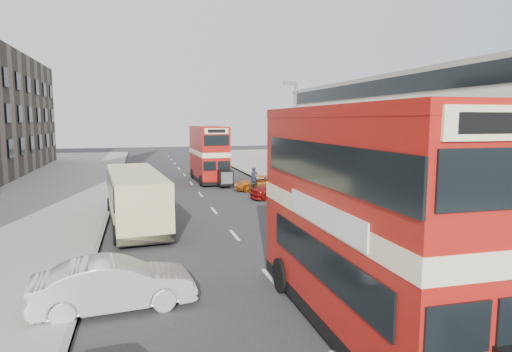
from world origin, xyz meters
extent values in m
plane|color=#28282B|center=(0.00, 0.00, 0.00)|extent=(160.00, 160.00, 0.00)
cube|color=#28282B|center=(0.00, 20.00, 0.01)|extent=(12.00, 90.00, 0.01)
cube|color=gray|center=(12.00, 20.00, 0.07)|extent=(12.00, 90.00, 0.15)
cube|color=gray|center=(-12.00, 20.00, 0.07)|extent=(12.00, 90.00, 0.15)
cube|color=gray|center=(-6.10, 20.00, 0.07)|extent=(0.20, 90.00, 0.16)
cube|color=gray|center=(6.10, 20.00, 0.07)|extent=(0.20, 90.00, 0.16)
cube|color=beige|center=(20.00, 22.00, 4.50)|extent=(8.00, 46.00, 9.00)
cube|color=black|center=(15.95, 22.00, 1.60)|extent=(0.10, 44.00, 2.40)
cube|color=gray|center=(20.00, 22.00, 9.10)|extent=(8.20, 46.20, 0.40)
cube|color=white|center=(15.10, 22.00, 3.00)|extent=(1.80, 44.00, 0.20)
cylinder|color=slate|center=(6.60, 18.00, 4.00)|extent=(0.16, 0.16, 8.00)
cube|color=slate|center=(6.20, 18.00, 8.00)|extent=(1.00, 0.20, 0.25)
cube|color=black|center=(1.32, -1.99, 0.38)|extent=(2.82, 8.81, 0.38)
cube|color=maroon|center=(1.32, -1.99, 1.70)|extent=(2.80, 8.81, 2.42)
cube|color=#F6EBB8|center=(1.32, -1.99, 3.08)|extent=(2.84, 8.85, 0.49)
cube|color=maroon|center=(1.32, -1.99, 4.40)|extent=(2.80, 8.81, 2.31)
cube|color=maroon|center=(1.32, -1.99, 5.64)|extent=(2.82, 8.83, 0.27)
cube|color=black|center=(1.67, 26.84, 0.33)|extent=(2.53, 7.49, 0.33)
cube|color=maroon|center=(1.67, 26.84, 1.44)|extent=(2.51, 7.49, 2.05)
cube|color=#F6EBB8|center=(1.67, 26.84, 2.60)|extent=(2.55, 7.53, 0.42)
cube|color=maroon|center=(1.67, 26.84, 3.72)|extent=(2.51, 7.49, 1.95)
cube|color=maroon|center=(1.67, 26.84, 4.77)|extent=(2.53, 7.51, 0.23)
cube|color=black|center=(2.36, 22.58, 0.84)|extent=(1.14, 1.14, 1.21)
cube|color=black|center=(-4.53, 11.47, 0.39)|extent=(3.35, 9.88, 0.39)
cube|color=#D3CC89|center=(-4.53, 11.47, 1.50)|extent=(3.33, 9.88, 2.52)
imported|color=beige|center=(-5.06, 0.77, 0.75)|extent=(4.67, 2.05, 1.49)
imported|color=maroon|center=(5.42, 16.96, 0.70)|extent=(4.81, 1.98, 1.39)
imported|color=#C85C14|center=(4.76, 20.73, 0.57)|extent=(4.23, 2.14, 1.15)
imported|color=gray|center=(7.63, 13.28, 1.13)|extent=(0.87, 0.85, 1.97)
imported|color=gray|center=(3.95, 19.51, 0.40)|extent=(0.67, 1.56, 0.80)
imported|color=black|center=(3.95, 19.51, 1.14)|extent=(0.61, 0.44, 1.59)
camera|label=1|loc=(-4.25, -12.12, 5.43)|focal=31.17mm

